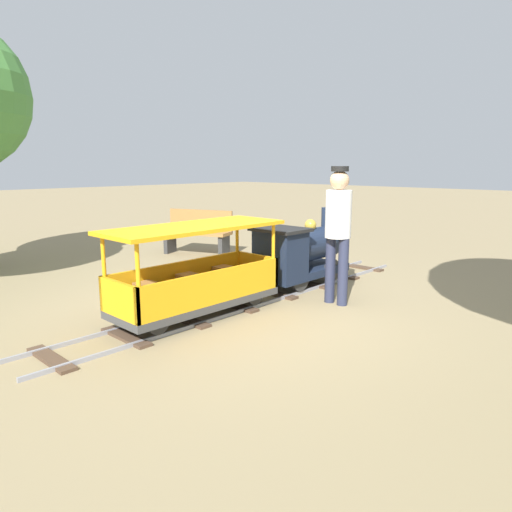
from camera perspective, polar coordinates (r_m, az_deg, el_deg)
name	(u,v)px	position (r m, az deg, el deg)	size (l,w,h in m)	color
ground_plane	(234,306)	(5.51, -2.75, -6.17)	(60.00, 60.00, 0.00)	#8C7A56
track	(255,299)	(5.74, -0.17, -5.26)	(0.70, 5.70, 0.04)	gray
locomotive	(299,252)	(6.27, 5.31, 0.47)	(0.66, 1.44, 1.01)	#192338
passenger_car	(197,279)	(5.05, -7.28, -2.85)	(0.76, 2.00, 0.97)	#3F3F3F
conductor_person	(338,224)	(5.50, 10.01, 3.84)	(0.30, 0.30, 1.62)	#282D47
park_bench	(197,232)	(8.67, -7.18, 2.91)	(1.36, 0.84, 0.82)	olive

